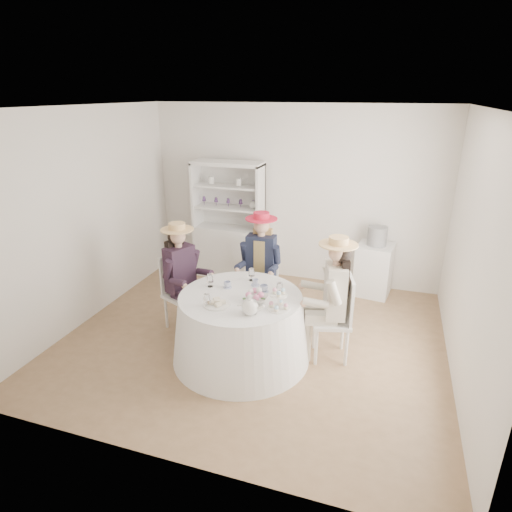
% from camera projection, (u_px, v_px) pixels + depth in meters
% --- Properties ---
extents(ground, '(4.50, 4.50, 0.00)m').
position_uv_depth(ground, '(254.00, 338.00, 5.28)').
color(ground, brown).
rests_on(ground, ground).
extents(ceiling, '(4.50, 4.50, 0.00)m').
position_uv_depth(ceiling, '(253.00, 107.00, 4.31)').
color(ceiling, white).
rests_on(ceiling, wall_back).
extents(wall_back, '(4.50, 0.00, 4.50)m').
position_uv_depth(wall_back, '(294.00, 196.00, 6.57)').
color(wall_back, white).
rests_on(wall_back, ground).
extents(wall_front, '(4.50, 0.00, 4.50)m').
position_uv_depth(wall_front, '(165.00, 318.00, 3.02)').
color(wall_front, white).
rests_on(wall_front, ground).
extents(wall_left, '(0.00, 4.50, 4.50)m').
position_uv_depth(wall_left, '(86.00, 217.00, 5.44)').
color(wall_left, white).
rests_on(wall_left, ground).
extents(wall_right, '(0.00, 4.50, 4.50)m').
position_uv_depth(wall_right, '(473.00, 256.00, 4.15)').
color(wall_right, white).
rests_on(wall_right, ground).
extents(tea_table, '(1.55, 1.55, 0.77)m').
position_uv_depth(tea_table, '(241.00, 327.00, 4.78)').
color(tea_table, white).
rests_on(tea_table, ground).
extents(hutch, '(1.20, 0.67, 1.86)m').
position_uv_depth(hutch, '(230.00, 236.00, 6.90)').
color(hutch, silver).
rests_on(hutch, ground).
extents(side_table, '(0.56, 0.56, 0.77)m').
position_uv_depth(side_table, '(374.00, 269.00, 6.33)').
color(side_table, silver).
rests_on(side_table, ground).
extents(hatbox, '(0.33, 0.33, 0.28)m').
position_uv_depth(hatbox, '(377.00, 236.00, 6.14)').
color(hatbox, black).
rests_on(hatbox, side_table).
extents(guest_left, '(0.59, 0.53, 1.39)m').
position_uv_depth(guest_left, '(181.00, 271.00, 5.25)').
color(guest_left, silver).
rests_on(guest_left, ground).
extents(guest_mid, '(0.52, 0.54, 1.44)m').
position_uv_depth(guest_mid, '(261.00, 259.00, 5.53)').
color(guest_mid, silver).
rests_on(guest_mid, ground).
extents(guest_right, '(0.58, 0.55, 1.45)m').
position_uv_depth(guest_right, '(333.00, 292.00, 4.63)').
color(guest_right, silver).
rests_on(guest_right, ground).
extents(spare_chair, '(0.40, 0.40, 0.85)m').
position_uv_depth(spare_chair, '(255.00, 260.00, 6.48)').
color(spare_chair, silver).
rests_on(spare_chair, ground).
extents(teacup_a, '(0.09, 0.09, 0.07)m').
position_uv_depth(teacup_a, '(227.00, 285.00, 4.82)').
color(teacup_a, white).
rests_on(teacup_a, tea_table).
extents(teacup_b, '(0.09, 0.09, 0.07)m').
position_uv_depth(teacup_b, '(255.00, 283.00, 4.87)').
color(teacup_b, white).
rests_on(teacup_b, tea_table).
extents(teacup_c, '(0.12, 0.12, 0.07)m').
position_uv_depth(teacup_c, '(264.00, 289.00, 4.71)').
color(teacup_c, white).
rests_on(teacup_c, tea_table).
extents(flower_bowl, '(0.24, 0.24, 0.06)m').
position_uv_depth(flower_bowl, '(257.00, 299.00, 4.49)').
color(flower_bowl, white).
rests_on(flower_bowl, tea_table).
extents(flower_arrangement, '(0.17, 0.17, 0.06)m').
position_uv_depth(flower_arrangement, '(254.00, 294.00, 4.49)').
color(flower_arrangement, pink).
rests_on(flower_arrangement, tea_table).
extents(table_teapot, '(0.23, 0.17, 0.18)m').
position_uv_depth(table_teapot, '(250.00, 307.00, 4.23)').
color(table_teapot, white).
rests_on(table_teapot, tea_table).
extents(sandwich_plate, '(0.28, 0.28, 0.06)m').
position_uv_depth(sandwich_plate, '(217.00, 304.00, 4.43)').
color(sandwich_plate, white).
rests_on(sandwich_plate, tea_table).
extents(cupcake_stand, '(0.23, 0.23, 0.22)m').
position_uv_depth(cupcake_stand, '(278.00, 302.00, 4.33)').
color(cupcake_stand, white).
rests_on(cupcake_stand, tea_table).
extents(stemware_set, '(0.89, 0.86, 0.15)m').
position_uv_depth(stemware_set, '(240.00, 290.00, 4.61)').
color(stemware_set, white).
rests_on(stemware_set, tea_table).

